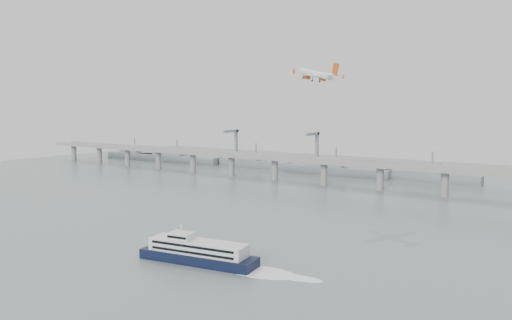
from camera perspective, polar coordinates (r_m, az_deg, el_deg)
The scene contains 5 objects.
ground at distance 253.18m, azimuth -7.23°, elevation -9.22°, with size 900.00×900.00×0.00m, color slate.
bridge at distance 418.05m, azimuth 11.30°, elevation -0.77°, with size 800.00×22.00×23.90m.
distant_fleet at distance 551.92m, azimuth -0.77°, elevation -0.21°, with size 453.00×60.90×40.00m.
ferry at distance 218.96m, azimuth -6.63°, elevation -10.44°, with size 87.14×25.42×16.50m.
airliner at distance 318.30m, azimuth 6.98°, elevation 9.70°, with size 39.28×37.06×11.09m.
Camera 1 is at (164.27, -180.81, 66.53)m, focal length 35.00 mm.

